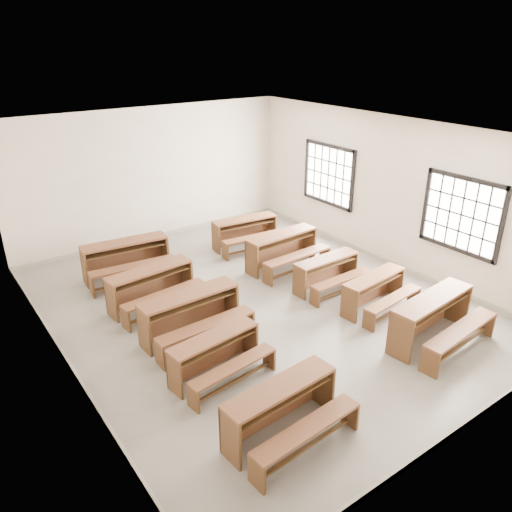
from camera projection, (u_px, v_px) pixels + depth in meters
room at (260, 195)px, 8.65m from camera, size 8.50×8.50×3.20m
desk_set_0 at (283, 407)px, 6.23m from camera, size 1.65×0.93×0.72m
desk_set_1 at (216, 353)px, 7.36m from camera, size 1.53×0.92×0.65m
desk_set_2 at (191, 312)px, 8.31m from camera, size 1.74×0.94×0.77m
desk_set_3 at (152, 285)px, 9.27m from camera, size 1.72×1.00×0.74m
desk_set_4 at (126, 257)px, 10.36m from camera, size 1.84×1.08×0.79m
desk_set_5 at (434, 316)px, 8.16m from camera, size 1.84×1.08×0.80m
desk_set_6 at (375, 290)px, 9.19m from camera, size 1.52×0.90×0.65m
desk_set_7 at (328, 271)px, 9.93m from camera, size 1.46×0.77×0.65m
desk_set_8 at (283, 248)px, 10.84m from camera, size 1.74×0.97×0.76m
desk_set_9 at (246, 230)px, 11.89m from camera, size 1.65×0.98×0.71m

